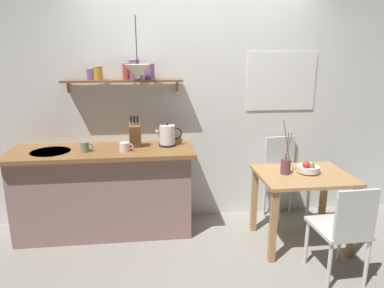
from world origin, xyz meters
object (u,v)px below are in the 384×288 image
Objects in this scene: dining_chair_far at (283,175)px; fruit_bowl at (308,168)px; dining_chair_near at (344,228)px; knife_block at (135,134)px; coffee_mug_spare at (125,147)px; twig_vase at (286,165)px; pendant_lamp at (137,72)px; electric_kettle at (168,135)px; dining_table at (303,187)px; coffee_mug_by_sink at (85,147)px.

fruit_bowl is at bearing -87.48° from dining_chair_far.
dining_chair_far reaches higher than dining_chair_near.
knife_block reaches higher than dining_chair_near.
dining_chair_near is at bearing -28.31° from coffee_mug_spare.
pendant_lamp is (-1.37, 0.40, 0.86)m from twig_vase.
knife_block is 0.56× the size of pendant_lamp.
electric_kettle is at bearing -177.72° from dining_chair_far.
dining_chair_near reaches higher than fruit_bowl.
fruit_bowl is (0.05, 0.02, 0.18)m from dining_table.
dining_chair_near is 0.93× the size of dining_chair_far.
dining_table is at bearing -11.25° from coffee_mug_spare.
dining_chair_far is at bearing 7.07° from coffee_mug_spare.
dining_table is 6.46× the size of coffee_mug_spare.
fruit_bowl is 0.65× the size of knife_block.
electric_kettle reaches higher than dining_chair_far.
twig_vase reaches higher than dining_table.
knife_block reaches higher than coffee_mug_by_sink.
fruit_bowl is at bearing -10.42° from coffee_mug_spare.
dining_chair_near is 1.67× the size of twig_vase.
dining_table is at bearing -160.72° from fruit_bowl.
pendant_lamp reaches higher than electric_kettle.
dining_chair_near is (0.08, -0.62, -0.11)m from dining_table.
coffee_mug_by_sink is (-0.47, -0.14, -0.08)m from knife_block.
coffee_mug_spare is at bearing -2.82° from coffee_mug_by_sink.
fruit_bowl is at bearing -14.22° from pendant_lamp.
fruit_bowl is at bearing -1.85° from twig_vase.
dining_chair_far is (-0.06, 1.17, 0.04)m from dining_chair_near.
coffee_mug_spare is at bearing -159.22° from electric_kettle.
dining_chair_near is at bearing -32.56° from pendant_lamp.
dining_chair_far is 1.81× the size of twig_vase.
dining_table is 3.20× the size of electric_kettle.
dining_table is 7.21× the size of coffee_mug_by_sink.
coffee_mug_by_sink is (-2.07, 0.35, 0.37)m from dining_table.
twig_vase is (-0.18, 0.02, 0.21)m from dining_table.
coffee_mug_by_sink is (-2.12, 0.34, 0.18)m from fruit_bowl.
twig_vase is at bearing -23.50° from electric_kettle.
coffee_mug_spare is (-0.43, -0.16, -0.06)m from electric_kettle.
electric_kettle reaches higher than dining_chair_near.
dining_chair_near is at bearing -33.49° from knife_block.
dining_chair_far is at bearing 4.69° from pendant_lamp.
coffee_mug_spare reaches higher than dining_table.
knife_block is at bearing 125.14° from pendant_lamp.
coffee_mug_spare reaches higher than fruit_bowl.
fruit_bowl is 1.59× the size of coffee_mug_spare.
dining_chair_near is at bearing -86.81° from fruit_bowl.
dining_chair_near is at bearing -68.11° from twig_vase.
dining_chair_far is 0.59m from fruit_bowl.
electric_kettle is at bearing 159.88° from fruit_bowl.
dining_chair_far is 1.38m from electric_kettle.
coffee_mug_by_sink is 0.88m from pendant_lamp.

